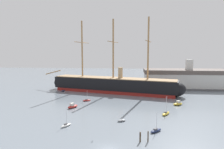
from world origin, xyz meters
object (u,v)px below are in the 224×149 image
(sailboat_foreground_right, at_px, (156,130))
(motorboat_mid_left, at_px, (73,106))
(dinghy_far_left, at_px, (63,91))
(seagull_in_flight, at_px, (116,70))
(tall_ship, at_px, (113,85))
(mooring_piling_left_pair, at_px, (140,137))
(dinghy_distant_centre, at_px, (125,89))
(mooring_piling_nearest, at_px, (148,137))
(sailboat_foreground_left, at_px, (66,125))
(sailboat_alongside_bow, at_px, (87,100))
(dockside_warehouse_right, at_px, (185,79))
(motorboat_alongside_stern, at_px, (178,104))
(dinghy_near_centre, at_px, (122,120))
(sailboat_mid_right, at_px, (166,113))

(sailboat_foreground_right, bearing_deg, motorboat_mid_left, 144.58)
(sailboat_foreground_right, relative_size, dinghy_far_left, 1.86)
(dinghy_far_left, xyz_separation_m, seagull_in_flight, (29.14, -39.80, 13.84))
(tall_ship, bearing_deg, mooring_piling_left_pair, -78.55)
(sailboat_foreground_right, relative_size, mooring_piling_left_pair, 2.20)
(dinghy_far_left, xyz_separation_m, dinghy_distant_centre, (29.95, 7.96, 0.01))
(tall_ship, distance_m, seagull_in_flight, 40.94)
(seagull_in_flight, bearing_deg, mooring_piling_nearest, -58.40)
(tall_ship, relative_size, sailboat_foreground_left, 16.52)
(sailboat_alongside_bow, distance_m, dockside_warehouse_right, 57.57)
(sailboat_alongside_bow, bearing_deg, motorboat_alongside_stern, -4.37)
(sailboat_foreground_left, distance_m, motorboat_mid_left, 17.35)
(mooring_piling_left_pair, bearing_deg, dinghy_near_centre, 110.49)
(tall_ship, xyz_separation_m, motorboat_alongside_stern, (25.44, -20.78, -3.16))
(sailboat_mid_right, bearing_deg, dinghy_distant_centre, 108.74)
(sailboat_foreground_right, xyz_separation_m, seagull_in_flight, (-10.11, 7.15, 13.72))
(sailboat_mid_right, distance_m, seagull_in_flight, 21.17)
(sailboat_mid_right, bearing_deg, mooring_piling_left_pair, -113.78)
(mooring_piling_left_pair, bearing_deg, sailboat_foreground_left, 158.91)
(sailboat_foreground_left, distance_m, sailboat_mid_right, 29.86)
(sailboat_mid_right, height_order, seagull_in_flight, seagull_in_flight)
(mooring_piling_left_pair, bearing_deg, seagull_in_flight, 115.52)
(tall_ship, height_order, seagull_in_flight, tall_ship)
(sailboat_foreground_right, xyz_separation_m, motorboat_alongside_stern, (10.89, 25.73, 0.17))
(motorboat_mid_left, distance_m, sailboat_mid_right, 30.95)
(motorboat_mid_left, distance_m, mooring_piling_left_pair, 32.69)
(dinghy_distant_centre, xyz_separation_m, seagull_in_flight, (-0.81, -47.76, 13.83))
(dockside_warehouse_right, bearing_deg, tall_ship, -156.37)
(mooring_piling_nearest, height_order, seagull_in_flight, seagull_in_flight)
(motorboat_mid_left, relative_size, motorboat_alongside_stern, 1.05)
(sailboat_foreground_right, height_order, dinghy_far_left, sailboat_foreground_right)
(mooring_piling_nearest, bearing_deg, sailboat_foreground_right, 67.39)
(motorboat_mid_left, bearing_deg, dinghy_far_left, 115.01)
(sailboat_mid_right, relative_size, dockside_warehouse_right, 0.12)
(sailboat_foreground_right, relative_size, motorboat_mid_left, 1.08)
(dockside_warehouse_right, bearing_deg, mooring_piling_left_pair, -111.23)
(sailboat_alongside_bow, relative_size, seagull_in_flight, 3.88)
(sailboat_foreground_right, height_order, seagull_in_flight, seagull_in_flight)
(tall_ship, xyz_separation_m, sailboat_foreground_left, (-7.99, -45.06, -3.38))
(tall_ship, relative_size, dinghy_near_centre, 26.51)
(motorboat_alongside_stern, relative_size, mooring_piling_nearest, 1.78)
(sailboat_mid_right, distance_m, motorboat_alongside_stern, 13.46)
(mooring_piling_left_pair, xyz_separation_m, dockside_warehouse_right, (26.61, 68.50, 3.87))
(sailboat_alongside_bow, distance_m, seagull_in_flight, 28.48)
(dinghy_far_left, bearing_deg, sailboat_mid_right, -37.05)
(sailboat_alongside_bow, xyz_separation_m, seagull_in_flight, (13.15, -21.19, 13.76))
(tall_ship, relative_size, sailboat_mid_right, 12.33)
(motorboat_mid_left, distance_m, dinghy_far_left, 31.44)
(tall_ship, bearing_deg, dinghy_far_left, 178.98)
(sailboat_mid_right, distance_m, dinghy_far_left, 54.99)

